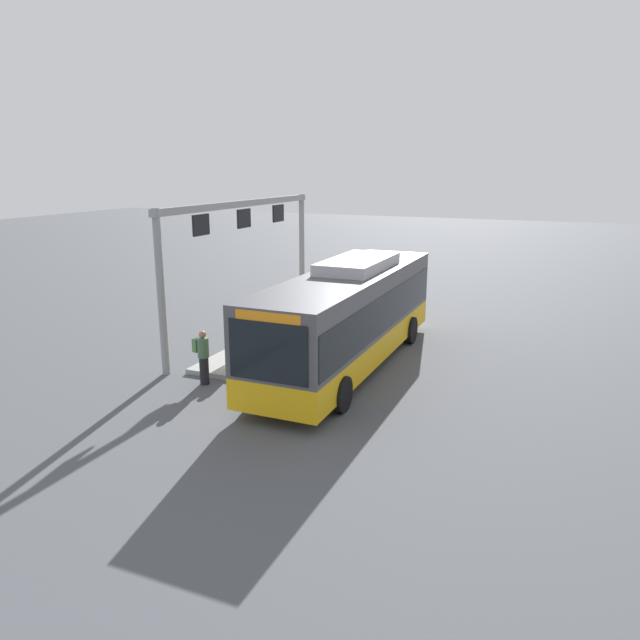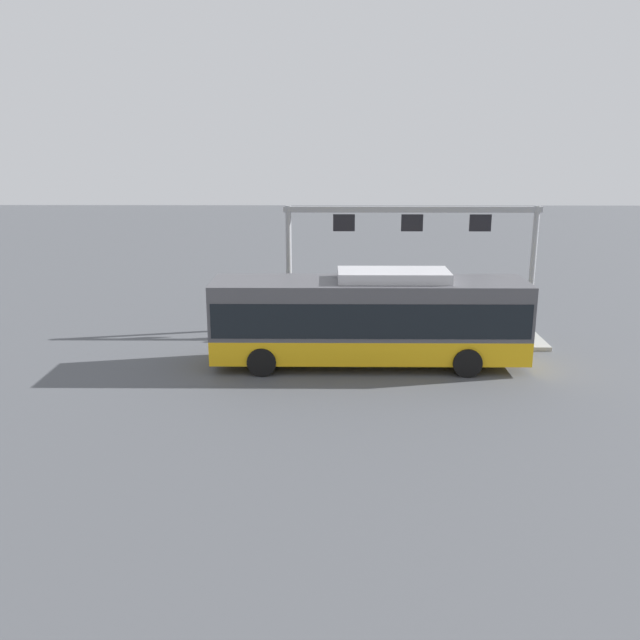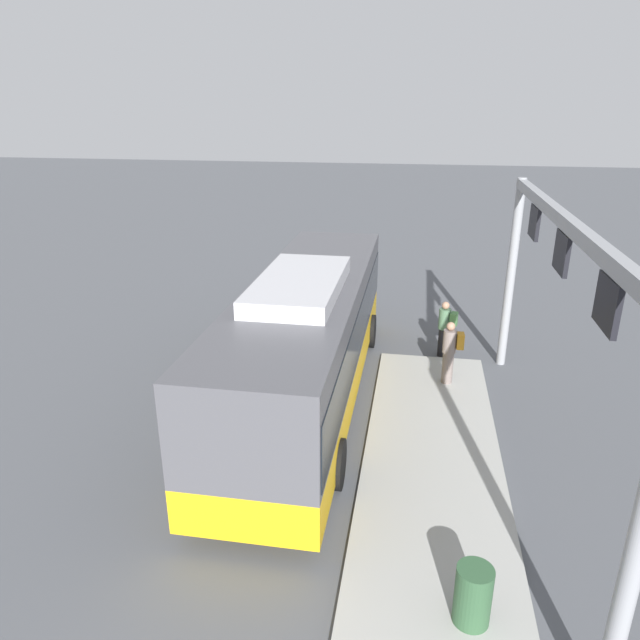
# 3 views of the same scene
# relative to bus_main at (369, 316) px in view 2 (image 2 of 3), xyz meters

# --- Properties ---
(ground_plane) EXTENTS (120.00, 120.00, 0.00)m
(ground_plane) POSITION_rel_bus_main_xyz_m (0.01, -0.00, -1.81)
(ground_plane) COLOR #4C4F54
(platform_curb) EXTENTS (10.00, 2.80, 0.16)m
(platform_curb) POSITION_rel_bus_main_xyz_m (-2.13, -3.04, -1.73)
(platform_curb) COLOR #9E9E99
(platform_curb) RESTS_ON ground
(bus_main) EXTENTS (11.06, 2.73, 3.46)m
(bus_main) POSITION_rel_bus_main_xyz_m (0.00, 0.00, 0.00)
(bus_main) COLOR #EAAD14
(bus_main) RESTS_ON ground
(person_boarding) EXTENTS (0.44, 0.59, 1.67)m
(person_boarding) POSITION_rel_bus_main_xyz_m (3.36, -3.41, -0.92)
(person_boarding) COLOR black
(person_boarding) RESTS_ON ground
(person_waiting_near) EXTENTS (0.36, 0.53, 1.67)m
(person_waiting_near) POSITION_rel_bus_main_xyz_m (1.30, -3.46, -0.76)
(person_waiting_near) COLOR slate
(person_waiting_near) RESTS_ON platform_curb
(platform_sign_gantry) EXTENTS (10.67, 0.24, 5.20)m
(platform_sign_gantry) POSITION_rel_bus_main_xyz_m (-2.04, -5.01, 2.01)
(platform_sign_gantry) COLOR gray
(platform_sign_gantry) RESTS_ON ground
(trash_bin) EXTENTS (0.52, 0.52, 0.90)m
(trash_bin) POSITION_rel_bus_main_xyz_m (-6.22, -3.53, -1.20)
(trash_bin) COLOR #2D5133
(trash_bin) RESTS_ON platform_curb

